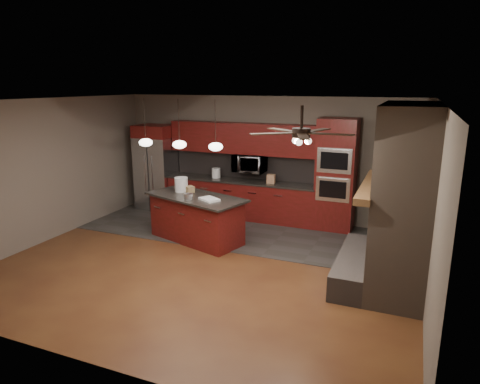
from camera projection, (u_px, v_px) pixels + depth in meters
The scene contains 22 objects.
ground at pixel (208, 263), 7.52m from camera, with size 7.00×7.00×0.00m, color brown.
ceiling at pixel (205, 101), 6.83m from camera, with size 7.00×6.00×0.02m, color white.
back_wall at pixel (265, 158), 9.87m from camera, with size 7.00×0.02×2.80m, color #63584F.
right_wall at pixel (433, 208), 5.89m from camera, with size 0.02×6.00×2.80m, color #63584F.
left_wall at pixel (48, 170), 8.47m from camera, with size 0.02×6.00×2.80m, color #63584F.
slate_tile_patch at pixel (245, 231), 9.14m from camera, with size 7.00×2.40×0.01m, color #33302E.
fireplace_column at pixel (399, 205), 6.45m from camera, with size 1.30×2.10×2.80m.
back_cabinetry at pixel (241, 180), 9.94m from camera, with size 3.59×0.64×2.20m.
oven_tower at pixel (336, 175), 9.02m from camera, with size 0.80×0.63×2.38m.
microwave at pixel (250, 163), 9.77m from camera, with size 0.73×0.41×0.50m, color silver.
refrigerator at pixel (156, 167), 10.61m from camera, with size 0.90×0.75×2.09m.
kitchen_island at pixel (196, 218), 8.52m from camera, with size 2.22×1.49×0.92m.
white_bucket at pixel (181, 184), 8.74m from camera, with size 0.27×0.27×0.29m, color silver.
paint_can at pixel (189, 196), 8.16m from camera, with size 0.17×0.17×0.11m, color silver.
paint_tray at pixel (209, 199), 8.11m from camera, with size 0.37×0.26×0.04m, color white.
cardboard_box at pixel (190, 189), 8.69m from camera, with size 0.20×0.14×0.13m, color olive.
counter_bucket at pixel (216, 173), 10.10m from camera, with size 0.20×0.20×0.23m, color white.
counter_box at pixel (271, 179), 9.55m from camera, with size 0.18×0.14×0.20m, color #AB7B58.
pendant_left at pixel (146, 142), 8.27m from camera, with size 0.26×0.26×0.92m.
pendant_center at pixel (179, 144), 8.00m from camera, with size 0.26×0.26×0.92m.
pendant_right at pixel (216, 146), 7.72m from camera, with size 0.26×0.26×0.92m.
ceiling_fan at pixel (301, 132), 5.54m from camera, with size 1.27×1.33×0.41m.
Camera 1 is at (3.17, -6.24, 3.07)m, focal length 32.00 mm.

